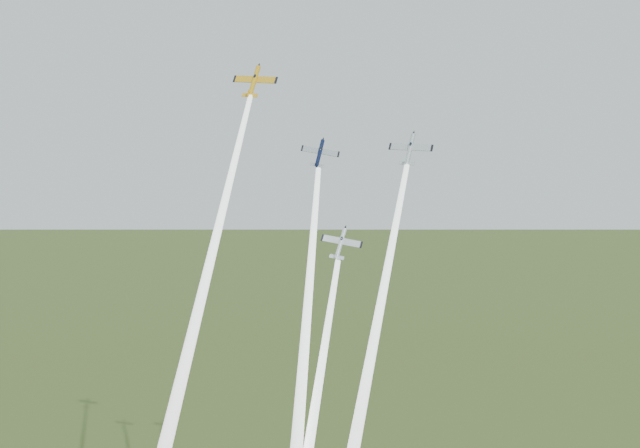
{
  "coord_description": "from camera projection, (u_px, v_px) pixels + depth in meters",
  "views": [
    {
      "loc": [
        40.67,
        -134.15,
        105.3
      ],
      "look_at": [
        0.0,
        -6.0,
        92.0
      ],
      "focal_mm": 45.0,
      "sensor_mm": 36.0,
      "label": 1
    }
  ],
  "objects": [
    {
      "name": "smoke_trail_yellow",
      "position": [
        211.0,
        259.0,
        131.16
      ],
      "size": [
        2.35,
        36.61,
        56.07
      ],
      "primitive_type": null,
      "rotation": [
        -0.56,
        0.0,
        -0.0
      ],
      "color": "white"
    },
    {
      "name": "plane_yellow",
      "position": [
        254.0,
        82.0,
        146.27
      ],
      "size": [
        9.06,
        5.74,
        8.41
      ],
      "primitive_type": null,
      "rotation": [
        1.01,
        0.06,
        -0.0
      ],
      "color": "gold"
    },
    {
      "name": "plane_navy",
      "position": [
        320.0,
        153.0,
        141.63
      ],
      "size": [
        7.23,
        5.88,
        7.41
      ],
      "primitive_type": null,
      "rotation": [
        1.01,
        0.17,
        0.18
      ],
      "color": "black"
    },
    {
      "name": "plane_silver_low",
      "position": [
        341.0,
        243.0,
        134.98
      ],
      "size": [
        8.03,
        4.92,
        7.6
      ],
      "primitive_type": null,
      "rotation": [
        1.01,
        0.14,
        0.02
      ],
      "color": "silver"
    },
    {
      "name": "smoke_trail_navy",
      "position": [
        305.0,
        337.0,
        126.46
      ],
      "size": [
        8.45,
        34.73,
        53.4
      ],
      "primitive_type": null,
      "rotation": [
        -0.56,
        0.0,
        0.18
      ],
      "color": "white"
    },
    {
      "name": "plane_silver_right",
      "position": [
        410.0,
        149.0,
        138.43
      ],
      "size": [
        8.53,
        5.88,
        7.56
      ],
      "primitive_type": null,
      "rotation": [
        1.01,
        0.04,
        -0.09
      ],
      "color": "#B3BCC2"
    },
    {
      "name": "smoke_trail_silver_right",
      "position": [
        374.0,
        339.0,
        124.3
      ],
      "size": [
        5.32,
        35.52,
        54.29
      ],
      "primitive_type": null,
      "rotation": [
        -0.56,
        0.0,
        -0.09
      ],
      "color": "white"
    },
    {
      "name": "smoke_trail_silver_low",
      "position": [
        311.0,
        435.0,
        121.25
      ],
      "size": [
        2.76,
        32.86,
        50.11
      ],
      "primitive_type": null,
      "rotation": [
        -0.56,
        0.0,
        0.02
      ],
      "color": "white"
    }
  ]
}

